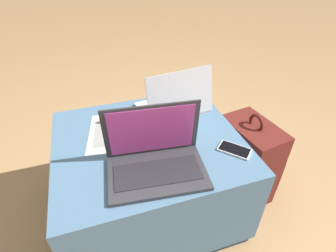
{
  "coord_description": "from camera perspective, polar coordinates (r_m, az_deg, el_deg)",
  "views": [
    {
      "loc": [
        -0.19,
        -0.89,
        1.22
      ],
      "look_at": [
        0.08,
        -0.03,
        0.55
      ],
      "focal_mm": 28.0,
      "sensor_mm": 36.0,
      "label": 1
    }
  ],
  "objects": [
    {
      "name": "laptop_far",
      "position": [
        1.33,
        1.55,
        4.95
      ],
      "size": [
        0.37,
        0.28,
        0.24
      ],
      "rotation": [
        0.0,
        0.0,
        3.27
      ],
      "color": "silver",
      "rests_on": "ottoman"
    },
    {
      "name": "laptop_near",
      "position": [
        1.01,
        -2.76,
        -6.93
      ],
      "size": [
        0.39,
        0.28,
        0.25
      ],
      "rotation": [
        0.0,
        0.0,
        -0.11
      ],
      "color": "#333338",
      "rests_on": "ottoman"
    },
    {
      "name": "paper_sheet",
      "position": [
        1.24,
        -12.05,
        -1.34
      ],
      "size": [
        0.26,
        0.33,
        0.0
      ],
      "rotation": [
        0.0,
        0.0,
        -0.19
      ],
      "color": "silver",
      "rests_on": "ottoman"
    },
    {
      "name": "ground_plane",
      "position": [
        1.52,
        -3.55,
        -16.89
      ],
      "size": [
        14.0,
        14.0,
        0.0
      ],
      "primitive_type": "plane",
      "color": "tan"
    },
    {
      "name": "ottoman",
      "position": [
        1.33,
        -3.94,
        -10.79
      ],
      "size": [
        0.82,
        0.72,
        0.47
      ],
      "color": "#2A3D4E",
      "rests_on": "ground_plane"
    },
    {
      "name": "backpack",
      "position": [
        1.5,
        17.12,
        -7.26
      ],
      "size": [
        0.29,
        0.34,
        0.52
      ],
      "rotation": [
        0.0,
        0.0,
        1.72
      ],
      "color": "#5B1E19",
      "rests_on": "ground_plane"
    },
    {
      "name": "cell_phone",
      "position": [
        1.15,
        14.27,
        -5.04
      ],
      "size": [
        0.14,
        0.15,
        0.01
      ],
      "rotation": [
        0.0,
        0.0,
        3.89
      ],
      "color": "white",
      "rests_on": "ottoman"
    }
  ]
}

